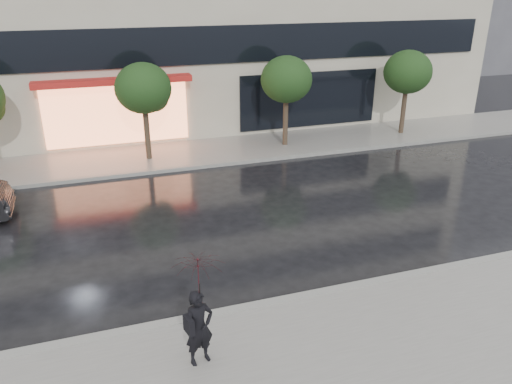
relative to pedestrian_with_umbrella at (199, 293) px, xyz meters
name	(u,v)px	position (x,y,z in m)	size (l,w,h in m)	color
ground	(319,272)	(3.56, 2.35, -1.64)	(120.00, 120.00, 0.00)	black
sidewalk_near	(389,353)	(3.56, -0.90, -1.58)	(60.00, 4.50, 0.12)	slate
sidewalk_far	(218,151)	(3.56, 12.60, -1.58)	(60.00, 3.50, 0.12)	slate
curb_near	(337,291)	(3.56, 1.35, -1.57)	(60.00, 0.25, 0.14)	gray
curb_far	(229,163)	(3.56, 10.85, -1.57)	(60.00, 0.25, 0.14)	gray
tree_mid_west	(145,90)	(0.62, 12.38, 1.28)	(2.20, 2.20, 3.99)	#33261C
tree_mid_east	(287,81)	(6.62, 12.38, 1.28)	(2.20, 2.20, 3.99)	#33261C
tree_far_east	(408,73)	(12.62, 12.38, 1.28)	(2.20, 2.20, 3.99)	#33261C
pedestrian_with_umbrella	(199,293)	(0.00, 0.00, 0.00)	(1.16, 1.18, 2.26)	black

